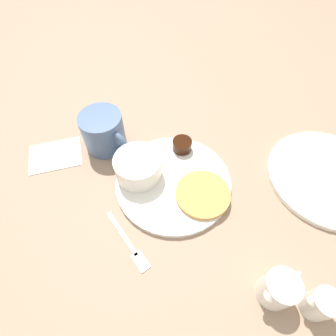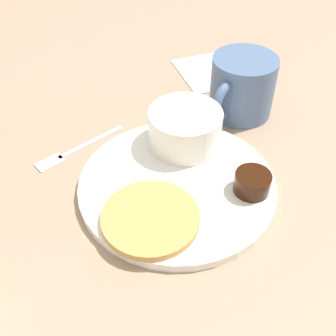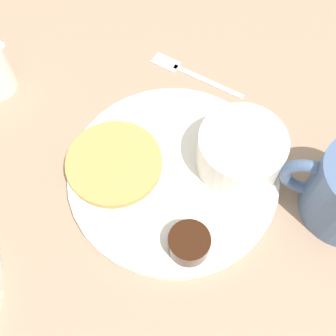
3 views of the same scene
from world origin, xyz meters
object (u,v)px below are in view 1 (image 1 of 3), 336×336
object	(u,v)px
plate	(173,182)
fork	(131,247)
coffee_mug	(104,132)
bowl	(138,166)
creamer_pitcher_far	(321,304)
creamer_pitcher_near	(278,289)

from	to	relation	value
plate	fork	xyz separation A→B (m)	(-0.13, -0.09, -0.00)
plate	coffee_mug	world-z (taller)	coffee_mug
bowl	fork	size ratio (longest dim) A/B	0.71
coffee_mug	fork	distance (m)	0.27
coffee_mug	bowl	bearing A→B (deg)	-74.51
coffee_mug	fork	size ratio (longest dim) A/B	0.91
bowl	creamer_pitcher_far	size ratio (longest dim) A/B	1.57
creamer_pitcher_far	creamer_pitcher_near	bearing A→B (deg)	134.50
bowl	coffee_mug	bearing A→B (deg)	105.49
plate	bowl	distance (m)	0.08
bowl	fork	world-z (taller)	bowl
fork	creamer_pitcher_near	bearing A→B (deg)	-44.00
bowl	creamer_pitcher_near	bearing A→B (deg)	-70.93
bowl	creamer_pitcher_near	distance (m)	0.34
creamer_pitcher_near	fork	size ratio (longest dim) A/B	0.60
coffee_mug	creamer_pitcher_far	world-z (taller)	coffee_mug
creamer_pitcher_far	fork	bearing A→B (deg)	135.69
creamer_pitcher_near	creamer_pitcher_far	xyz separation A→B (m)	(0.05, -0.05, -0.00)
fork	coffee_mug	bearing A→B (deg)	80.84
plate	creamer_pitcher_near	distance (m)	0.28
plate	fork	world-z (taller)	plate
plate	creamer_pitcher_far	bearing A→B (deg)	-73.05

